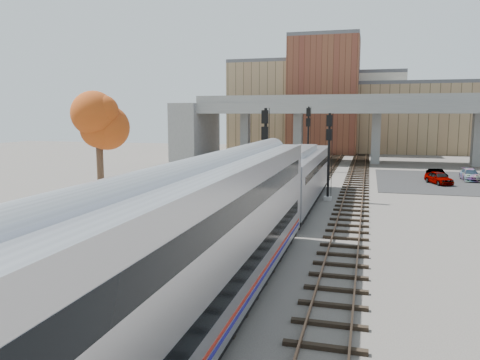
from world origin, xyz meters
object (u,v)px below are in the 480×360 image
at_px(coach, 193,250).
at_px(signal_mast_mid, 329,158).
at_px(signal_mast_far, 308,138).
at_px(car_a, 439,178).
at_px(signal_mast_near, 265,159).
at_px(car_b, 437,174).
at_px(car_c, 470,175).
at_px(tree, 98,123).
at_px(locomotive, 299,175).

relative_size(coach, signal_mast_mid, 3.58).
height_order(signal_mast_far, car_a, signal_mast_far).
height_order(signal_mast_near, signal_mast_far, signal_mast_far).
distance_m(signal_mast_far, car_b, 15.27).
bearing_deg(signal_mast_far, car_c, -13.62).
bearing_deg(car_c, signal_mast_far, 166.75).
bearing_deg(car_c, car_b, -179.92).
xyz_separation_m(tree, car_c, (27.04, 26.44, -5.70)).
bearing_deg(signal_mast_far, tree, -107.30).
bearing_deg(signal_mast_mid, car_c, 48.84).
distance_m(signal_mast_near, car_b, 24.99).
height_order(locomotive, signal_mast_mid, signal_mast_mid).
bearing_deg(tree, locomotive, 37.53).
xyz_separation_m(signal_mast_mid, tree, (-13.66, -11.13, 2.87)).
bearing_deg(tree, coach, -49.51).
bearing_deg(signal_mast_near, locomotive, 52.93).
bearing_deg(locomotive, signal_mast_near, -127.07).
xyz_separation_m(locomotive, signal_mast_far, (-2.10, 21.73, 1.73)).
distance_m(coach, tree, 18.30).
relative_size(signal_mast_far, car_b, 2.39).
height_order(coach, car_c, coach).
bearing_deg(signal_mast_near, coach, -83.95).
bearing_deg(coach, car_c, 69.01).
bearing_deg(car_c, signal_mast_near, -130.41).
bearing_deg(tree, car_b, 48.00).
distance_m(signal_mast_far, car_c, 18.31).
bearing_deg(coach, signal_mast_far, 92.71).
height_order(tree, car_c, tree).
relative_size(locomotive, signal_mast_near, 2.60).
relative_size(signal_mast_near, car_b, 2.24).
relative_size(tree, car_b, 2.61).
xyz_separation_m(signal_mast_mid, car_b, (10.17, 15.33, -2.87)).
xyz_separation_m(signal_mast_mid, signal_mast_far, (-4.10, 19.55, 0.56)).
relative_size(signal_mast_mid, car_c, 1.72).
height_order(coach, signal_mast_mid, signal_mast_mid).
height_order(locomotive, car_a, locomotive).
bearing_deg(signal_mast_near, signal_mast_far, 90.00).
xyz_separation_m(signal_mast_far, car_b, (14.27, -4.22, -3.43)).
bearing_deg(car_a, signal_mast_far, 129.37).
bearing_deg(signal_mast_mid, locomotive, -132.56).
relative_size(signal_mast_near, car_c, 1.81).
distance_m(signal_mast_mid, car_a, 15.55).
bearing_deg(car_b, coach, -121.93).
bearing_deg(signal_mast_mid, tree, -140.82).
xyz_separation_m(signal_mast_near, tree, (-9.56, -6.17, 2.64)).
distance_m(locomotive, car_c, 23.35).
bearing_deg(coach, car_a, 71.97).
relative_size(signal_mast_far, car_c, 1.93).
xyz_separation_m(coach, signal_mast_mid, (2.00, 24.78, 0.66)).
relative_size(signal_mast_far, car_a, 2.13).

